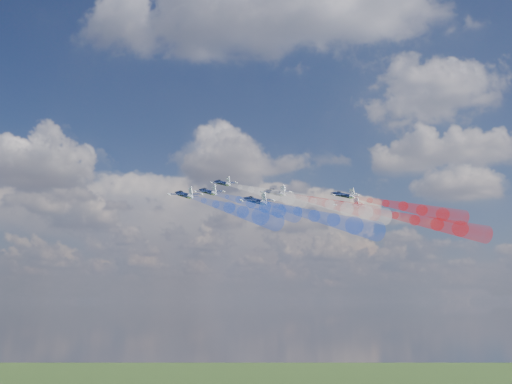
# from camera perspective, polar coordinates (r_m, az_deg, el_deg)

# --- Properties ---
(jet_lead) EXTENTS (13.06, 13.36, 6.14)m
(jet_lead) POSITION_cam_1_polar(r_m,az_deg,el_deg) (165.39, -3.24, 0.86)
(jet_lead) COLOR black
(trail_lead) EXTENTS (24.66, 27.85, 12.76)m
(trail_lead) POSITION_cam_1_polar(r_m,az_deg,el_deg) (146.63, 0.62, 0.01)
(trail_lead) COLOR white
(jet_inner_left) EXTENTS (13.06, 13.36, 6.14)m
(jet_inner_left) POSITION_cam_1_polar(r_m,az_deg,el_deg) (148.42, -4.63, 0.02)
(jet_inner_left) COLOR black
(trail_inner_left) EXTENTS (24.66, 27.85, 12.76)m
(trail_inner_left) POSITION_cam_1_polar(r_m,az_deg,el_deg) (129.49, -0.46, -1.07)
(trail_inner_left) COLOR blue
(jet_inner_right) EXTENTS (13.06, 13.36, 6.14)m
(jet_inner_right) POSITION_cam_1_polar(r_m,az_deg,el_deg) (157.93, 2.00, -0.02)
(jet_inner_right) COLOR black
(trail_inner_right) EXTENTS (24.66, 27.85, 12.76)m
(trail_inner_right) POSITION_cam_1_polar(r_m,az_deg,el_deg) (140.35, 6.73, -1.04)
(trail_inner_right) COLOR red
(jet_outer_left) EXTENTS (13.06, 13.36, 6.14)m
(jet_outer_left) POSITION_cam_1_polar(r_m,az_deg,el_deg) (134.24, -6.90, -0.26)
(jet_outer_left) COLOR black
(trail_outer_left) EXTENTS (24.66, 27.85, 12.76)m
(trail_outer_left) POSITION_cam_1_polar(r_m,az_deg,el_deg) (114.94, -2.59, -1.54)
(trail_outer_left) COLOR blue
(jet_center_third) EXTENTS (13.06, 13.36, 6.14)m
(jet_center_third) POSITION_cam_1_polar(r_m,az_deg,el_deg) (143.62, 1.80, -0.06)
(jet_center_third) COLOR black
(trail_center_third) EXTENTS (24.66, 27.85, 12.76)m
(trail_center_third) POSITION_cam_1_polar(r_m,az_deg,el_deg) (126.05, 7.05, -1.20)
(trail_center_third) COLOR white
(jet_outer_right) EXTENTS (13.06, 13.36, 6.14)m
(jet_outer_right) POSITION_cam_1_polar(r_m,az_deg,el_deg) (155.02, 8.36, -0.30)
(jet_outer_right) COLOR black
(trail_outer_right) EXTENTS (24.66, 27.85, 12.76)m
(trail_outer_right) POSITION_cam_1_polar(r_m,az_deg,el_deg) (139.03, 13.94, -1.35)
(trail_outer_right) COLOR red
(jet_rear_left) EXTENTS (13.06, 13.36, 6.14)m
(jet_rear_left) POSITION_cam_1_polar(r_m,az_deg,el_deg) (127.64, -0.07, -0.84)
(jet_rear_left) COLOR black
(trail_rear_left) EXTENTS (24.66, 27.85, 12.76)m
(trail_rear_left) POSITION_cam_1_polar(r_m,az_deg,el_deg) (109.77, 5.65, -2.27)
(trail_rear_left) COLOR blue
(jet_rear_right) EXTENTS (13.06, 13.36, 6.14)m
(jet_rear_right) POSITION_cam_1_polar(r_m,az_deg,el_deg) (138.76, 8.65, -1.26)
(jet_rear_right) COLOR black
(trail_rear_right) EXTENTS (24.66, 27.85, 12.76)m
(trail_rear_right) POSITION_cam_1_polar(r_m,az_deg,el_deg) (122.99, 15.01, -2.57)
(trail_rear_right) COLOR red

